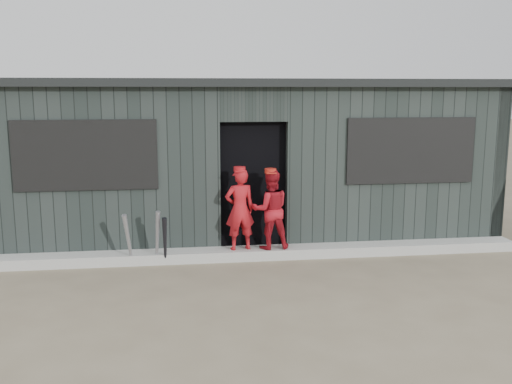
{
  "coord_description": "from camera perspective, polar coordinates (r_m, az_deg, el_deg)",
  "views": [
    {
      "loc": [
        -1.08,
        -6.25,
        2.45
      ],
      "look_at": [
        0.0,
        1.8,
        1.0
      ],
      "focal_mm": 40.0,
      "sensor_mm": 36.0,
      "label": 1
    }
  ],
  "objects": [
    {
      "name": "ground",
      "position": [
        6.8,
        2.05,
        -11.0
      ],
      "size": [
        80.0,
        80.0,
        0.0
      ],
      "primitive_type": "plane",
      "color": "#6E624C",
      "rests_on": "ground"
    },
    {
      "name": "player_grey_back",
      "position": [
        9.02,
        1.45,
        -2.08
      ],
      "size": [
        0.58,
        0.42,
        1.09
      ],
      "primitive_type": "imported",
      "rotation": [
        0.0,
        0.0,
        2.99
      ],
      "color": "#B8B8B8",
      "rests_on": "ground"
    },
    {
      "name": "bat_right",
      "position": [
        8.11,
        -9.09,
        -4.9
      ],
      "size": [
        0.08,
        0.27,
        0.73
      ],
      "primitive_type": "cone",
      "rotation": [
        0.28,
        0.0,
        0.03
      ],
      "color": "black",
      "rests_on": "ground"
    },
    {
      "name": "player_red_left",
      "position": [
        8.28,
        -1.64,
        -1.74
      ],
      "size": [
        0.48,
        0.35,
        1.2
      ],
      "primitive_type": "imported",
      "rotation": [
        0.0,
        0.0,
        3.3
      ],
      "color": "#B2151D",
      "rests_on": "curb"
    },
    {
      "name": "bat_left",
      "position": [
        8.14,
        -12.64,
        -4.73
      ],
      "size": [
        0.14,
        0.35,
        0.8
      ],
      "primitive_type": "cone",
      "rotation": [
        0.35,
        0.0,
        -0.23
      ],
      "color": "#96969E",
      "rests_on": "ground"
    },
    {
      "name": "bat_mid",
      "position": [
        8.16,
        -9.85,
        -4.55
      ],
      "size": [
        0.13,
        0.26,
        0.81
      ],
      "primitive_type": "cone",
      "rotation": [
        0.23,
        0.0,
        0.27
      ],
      "color": "gray",
      "rests_on": "ground"
    },
    {
      "name": "curb",
      "position": [
        8.48,
        -0.02,
        -6.14
      ],
      "size": [
        8.0,
        0.36,
        0.15
      ],
      "primitive_type": "cube",
      "color": "#A7A8A3",
      "rests_on": "ground"
    },
    {
      "name": "dugout",
      "position": [
        9.89,
        -1.31,
        3.36
      ],
      "size": [
        8.3,
        3.3,
        2.62
      ],
      "color": "black",
      "rests_on": "ground"
    },
    {
      "name": "player_red_right",
      "position": [
        8.35,
        1.43,
        -1.77
      ],
      "size": [
        0.59,
        0.47,
        1.16
      ],
      "primitive_type": "imported",
      "rotation": [
        0.0,
        0.0,
        3.2
      ],
      "color": "#A9141F",
      "rests_on": "curb"
    }
  ]
}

